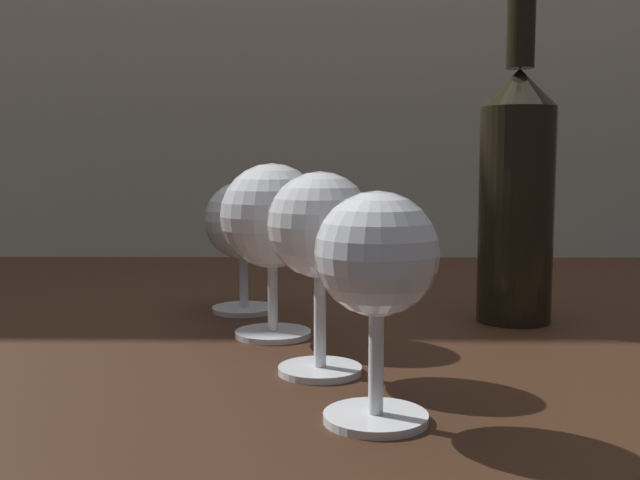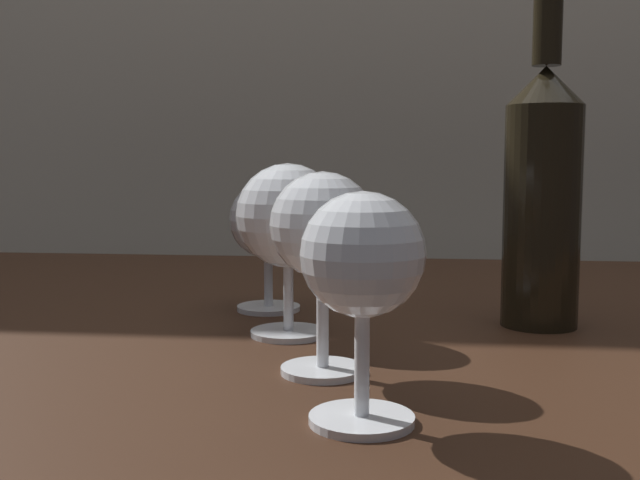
% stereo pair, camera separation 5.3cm
% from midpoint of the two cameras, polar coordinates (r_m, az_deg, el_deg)
% --- Properties ---
extents(dining_table, '(1.42, 0.87, 0.71)m').
position_cam_midpoint_polar(dining_table, '(0.78, 2.48, -11.57)').
color(dining_table, '#382114').
rests_on(dining_table, ground_plane).
extents(wine_glass_chardonnay, '(0.07, 0.07, 0.14)m').
position_cam_midpoint_polar(wine_glass_chardonnay, '(0.43, 0.82, -1.53)').
color(wine_glass_chardonnay, white).
rests_on(wine_glass_chardonnay, dining_table).
extents(wine_glass_amber, '(0.08, 0.08, 0.15)m').
position_cam_midpoint_polar(wine_glass_amber, '(0.53, -2.87, 0.61)').
color(wine_glass_amber, white).
rests_on(wine_glass_amber, dining_table).
extents(wine_glass_white, '(0.09, 0.09, 0.15)m').
position_cam_midpoint_polar(wine_glass_white, '(0.65, -6.00, 1.71)').
color(wine_glass_white, white).
rests_on(wine_glass_white, dining_table).
extents(wine_glass_port, '(0.08, 0.08, 0.13)m').
position_cam_midpoint_polar(wine_glass_port, '(0.76, -7.84, 1.20)').
color(wine_glass_port, white).
rests_on(wine_glass_port, dining_table).
extents(wine_bottle, '(0.07, 0.07, 0.32)m').
position_cam_midpoint_polar(wine_bottle, '(0.72, 12.64, 3.85)').
color(wine_bottle, black).
rests_on(wine_bottle, dining_table).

